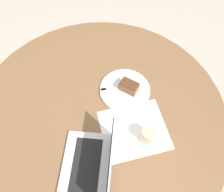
{
  "coord_description": "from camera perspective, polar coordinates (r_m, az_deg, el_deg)",
  "views": [
    {
      "loc": [
        -0.02,
        -0.49,
        1.66
      ],
      "look_at": [
        0.07,
        0.04,
        0.75
      ],
      "focal_mm": 35.0,
      "sensor_mm": 36.0,
      "label": 1
    }
  ],
  "objects": [
    {
      "name": "coffee_glass",
      "position": [
        0.98,
        9.37,
        -10.06
      ],
      "size": [
        0.06,
        0.06,
        0.09
      ],
      "color": "#C6AD89",
      "rests_on": "dining_table"
    },
    {
      "name": "laptop",
      "position": [
        0.93,
        -5.14,
        -18.33
      ],
      "size": [
        0.29,
        0.37,
        0.23
      ],
      "rotation": [
        0.0,
        0.0,
        7.6
      ],
      "color": "silver",
      "rests_on": "dining_table"
    },
    {
      "name": "dining_table",
      "position": [
        1.17,
        -3.24,
        -6.25
      ],
      "size": [
        1.25,
        1.25,
        0.71
      ],
      "color": "brown",
      "rests_on": "ground_plane"
    },
    {
      "name": "plate",
      "position": [
        1.12,
        3.37,
        1.61
      ],
      "size": [
        0.26,
        0.26,
        0.01
      ],
      "color": "silver",
      "rests_on": "dining_table"
    },
    {
      "name": "paper_document",
      "position": [
        1.03,
        5.76,
        -8.77
      ],
      "size": [
        0.32,
        0.28,
        0.0
      ],
      "rotation": [
        0.0,
        0.0,
        0.07
      ],
      "color": "white",
      "rests_on": "dining_table"
    },
    {
      "name": "cake_slice",
      "position": [
        1.1,
        4.45,
        2.51
      ],
      "size": [
        0.11,
        0.1,
        0.05
      ],
      "rotation": [
        0.0,
        0.0,
        5.58
      ],
      "color": "brown",
      "rests_on": "plate"
    },
    {
      "name": "ground_plane",
      "position": [
        1.73,
        -2.25,
        -14.38
      ],
      "size": [
        12.0,
        12.0,
        0.0
      ],
      "primitive_type": "plane",
      "color": "#B7AD9E"
    },
    {
      "name": "fork",
      "position": [
        1.11,
        0.44,
        2.02
      ],
      "size": [
        0.17,
        0.03,
        0.0
      ],
      "rotation": [
        0.0,
        0.0,
        9.39
      ],
      "color": "silver",
      "rests_on": "plate"
    }
  ]
}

